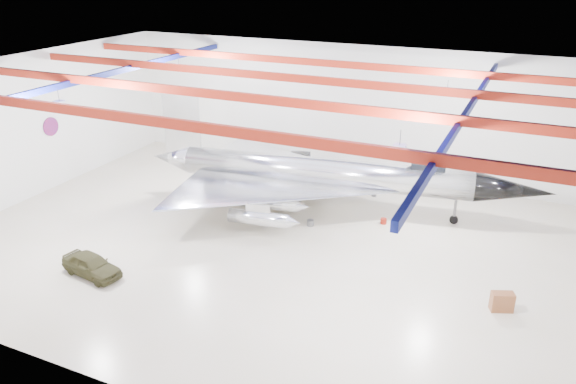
% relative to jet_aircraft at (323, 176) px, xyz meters
% --- Properties ---
extents(floor, '(40.00, 40.00, 0.00)m').
position_rel_jet_aircraft_xyz_m(floor, '(-1.70, -6.45, -2.65)').
color(floor, '#BBB294').
rests_on(floor, ground).
extents(wall_back, '(40.00, 0.00, 40.00)m').
position_rel_jet_aircraft_xyz_m(wall_back, '(-1.70, 8.55, 2.85)').
color(wall_back, silver).
rests_on(wall_back, floor).
extents(wall_left, '(0.00, 30.00, 30.00)m').
position_rel_jet_aircraft_xyz_m(wall_left, '(-21.70, -6.45, 2.85)').
color(wall_left, silver).
rests_on(wall_left, floor).
extents(ceiling, '(40.00, 40.00, 0.00)m').
position_rel_jet_aircraft_xyz_m(ceiling, '(-1.70, -6.45, 8.35)').
color(ceiling, '#0A0F38').
rests_on(ceiling, wall_back).
extents(ceiling_structure, '(39.50, 29.50, 1.08)m').
position_rel_jet_aircraft_xyz_m(ceiling_structure, '(-1.70, -6.45, 7.67)').
color(ceiling_structure, maroon).
rests_on(ceiling_structure, ceiling).
extents(wall_roundel, '(0.10, 1.50, 1.50)m').
position_rel_jet_aircraft_xyz_m(wall_roundel, '(-21.64, -4.45, 2.35)').
color(wall_roundel, '#B21414').
rests_on(wall_roundel, wall_left).
extents(jet_aircraft, '(29.53, 19.37, 8.08)m').
position_rel_jet_aircraft_xyz_m(jet_aircraft, '(0.00, 0.00, 0.00)').
color(jet_aircraft, silver).
rests_on(jet_aircraft, floor).
extents(jeep, '(4.23, 2.23, 1.37)m').
position_rel_jet_aircraft_xyz_m(jeep, '(-8.95, -14.56, -1.96)').
color(jeep, '#36341B').
rests_on(jeep, floor).
extents(desk, '(1.31, 0.99, 1.08)m').
position_rel_jet_aircraft_xyz_m(desk, '(13.53, -8.32, -2.11)').
color(desk, brown).
rests_on(desk, floor).
extents(crate_ply, '(0.54, 0.48, 0.32)m').
position_rel_jet_aircraft_xyz_m(crate_ply, '(-4.69, -1.59, -2.49)').
color(crate_ply, olive).
rests_on(crate_ply, floor).
extents(toolbox_red, '(0.60, 0.54, 0.34)m').
position_rel_jet_aircraft_xyz_m(toolbox_red, '(-6.35, 0.22, -2.48)').
color(toolbox_red, maroon).
rests_on(toolbox_red, floor).
extents(engine_drum, '(0.49, 0.49, 0.43)m').
position_rel_jet_aircraft_xyz_m(engine_drum, '(0.30, -3.01, -2.44)').
color(engine_drum, '#59595B').
rests_on(engine_drum, floor).
extents(crate_small, '(0.50, 0.44, 0.29)m').
position_rel_jet_aircraft_xyz_m(crate_small, '(-6.97, 2.48, -2.50)').
color(crate_small, '#59595B').
rests_on(crate_small, floor).
extents(tool_chest, '(0.54, 0.54, 0.40)m').
position_rel_jet_aircraft_xyz_m(tool_chest, '(4.91, -0.56, -2.45)').
color(tool_chest, maroon).
rests_on(tool_chest, floor).
extents(oil_barrel, '(0.60, 0.49, 0.40)m').
position_rel_jet_aircraft_xyz_m(oil_barrel, '(-4.49, -1.60, -2.45)').
color(oil_barrel, olive).
rests_on(oil_barrel, floor).
extents(spares_box, '(0.40, 0.40, 0.35)m').
position_rel_jet_aircraft_xyz_m(spares_box, '(2.87, 4.01, -2.48)').
color(spares_box, '#59595B').
rests_on(spares_box, floor).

